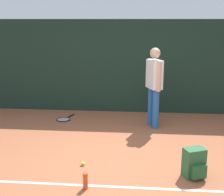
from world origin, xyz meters
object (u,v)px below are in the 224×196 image
(tennis_racket, at_px, (64,119))
(water_bottle, at_px, (85,181))
(backpack, at_px, (194,164))
(tennis_player, at_px, (154,83))
(tennis_ball_by_fence, at_px, (83,164))

(tennis_racket, bearing_deg, water_bottle, 40.29)
(tennis_racket, relative_size, water_bottle, 2.74)
(tennis_racket, xyz_separation_m, backpack, (2.55, -2.46, 0.20))
(tennis_player, height_order, backpack, tennis_player)
(tennis_player, height_order, water_bottle, tennis_player)
(tennis_player, bearing_deg, backpack, -8.43)
(backpack, xyz_separation_m, tennis_ball_by_fence, (-1.70, 0.20, -0.18))
(tennis_ball_by_fence, height_order, water_bottle, water_bottle)
(tennis_player, relative_size, water_bottle, 7.34)
(tennis_racket, height_order, tennis_ball_by_fence, tennis_ball_by_fence)
(tennis_player, xyz_separation_m, tennis_racket, (-2.03, 0.27, -0.95))
(tennis_racket, xyz_separation_m, water_bottle, (1.01, -2.93, 0.10))
(tennis_player, relative_size, tennis_ball_by_fence, 25.76)
(tennis_racket, relative_size, backpack, 1.44)
(tennis_player, height_order, tennis_racket, tennis_player)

